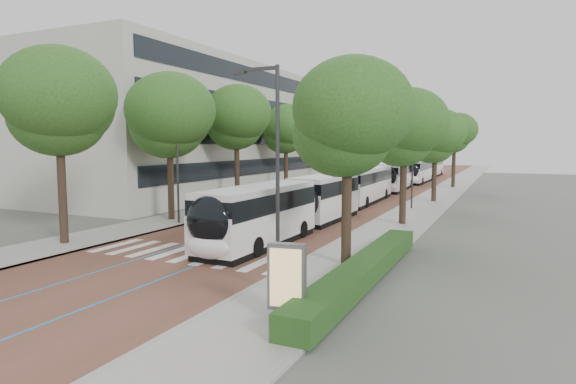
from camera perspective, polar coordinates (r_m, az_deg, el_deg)
name	(u,v)px	position (r m, az deg, el deg)	size (l,w,h in m)	color
ground	(177,259)	(23.57, -13.00, -7.73)	(160.00, 160.00, 0.00)	#51544C
road	(383,188)	(59.97, 11.21, 0.45)	(11.00, 140.00, 0.02)	brown
sidewalk_left	(326,185)	(62.17, 4.49, 0.78)	(4.00, 140.00, 0.12)	gray
sidewalk_right	(447,190)	(58.64, 18.34, 0.20)	(4.00, 140.00, 0.12)	gray
kerb_left	(340,186)	(61.53, 6.14, 0.71)	(0.20, 140.00, 0.14)	gray
kerb_right	(430,190)	(58.89, 16.51, 0.28)	(0.20, 140.00, 0.14)	gray
zebra_crossing	(193,254)	(24.22, -11.16, -7.26)	(10.55, 3.60, 0.01)	silver
lane_line_left	(370,188)	(60.37, 9.74, 0.53)	(0.12, 126.00, 0.01)	#2270AB
lane_line_right	(396,189)	(59.61, 12.70, 0.41)	(0.12, 126.00, 0.01)	#2270AB
office_building	(192,130)	(57.04, -11.27, 7.22)	(18.11, 40.00, 14.00)	#A1A095
hedge	(364,269)	(19.36, 9.00, -9.03)	(1.20, 14.00, 0.80)	#184116
streetlight_near	(273,161)	(16.83, -1.79, 3.65)	(1.82, 0.20, 8.00)	#2C2C2E
streetlight_far	(411,151)	(40.73, 14.33, 4.71)	(1.82, 0.20, 8.00)	#2C2C2E
lamp_post_left	(177,163)	(33.02, -12.97, 3.33)	(0.14, 0.14, 8.00)	#2C2C2E
trees_left	(268,127)	(47.19, -2.40, 7.68)	(6.24, 60.63, 9.89)	black
trees_right	(422,134)	(39.25, 15.58, 6.69)	(5.19, 47.01, 8.58)	black
lead_bus	(290,207)	(28.92, 0.25, -1.81)	(2.81, 18.43, 3.20)	black
bus_queued_0	(363,185)	(44.55, 8.86, 0.78)	(2.76, 12.44, 3.20)	white
bus_queued_1	(395,176)	(57.60, 12.58, 1.82)	(3.07, 12.50, 3.20)	white
bus_queued_2	(418,171)	(69.44, 15.16, 2.41)	(2.68, 12.43, 3.20)	white
bus_queued_3	(431,167)	(83.47, 16.54, 2.90)	(2.58, 12.41, 3.20)	white
ad_panel	(287,280)	(14.59, -0.14, -10.45)	(1.18, 0.53, 2.37)	#59595B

